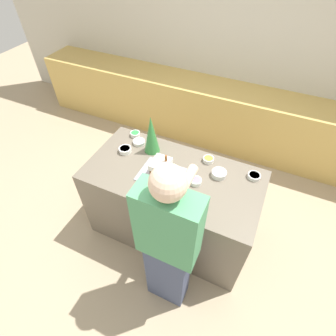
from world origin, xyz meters
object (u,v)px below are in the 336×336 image
Objects in this scene: baking_tray at (161,174)px; candy_bowl_center_rear at (196,181)px; candy_bowl_far_left at (208,159)px; person at (168,246)px; candy_bowl_behind_tray at (135,134)px; candy_bowl_near_tray_left at (125,150)px; candy_bowl_near_tray_right at (139,142)px; candy_bowl_front_corner at (219,174)px; decorative_tree at (151,135)px; candy_bowl_far_right at (254,176)px; gingerbread_house at (161,167)px.

baking_tray is 0.33m from candy_bowl_center_rear.
candy_bowl_far_left is 0.06× the size of person.
candy_bowl_behind_tray is at bearing 130.44° from person.
candy_bowl_near_tray_left reaches higher than candy_bowl_center_rear.
candy_bowl_near_tray_right is 0.18m from candy_bowl_near_tray_left.
candy_bowl_front_corner is 1.26× the size of candy_bowl_center_rear.
baking_tray is 2.89× the size of candy_bowl_front_corner.
candy_bowl_far_left reaches higher than candy_bowl_near_tray_right.
candy_bowl_behind_tray is at bearing 176.92° from candy_bowl_far_left.
candy_bowl_center_rear is 0.87× the size of candy_bowl_near_tray_left.
candy_bowl_far_left is at bearing 3.76° from candy_bowl_near_tray_right.
candy_bowl_far_right is (1.02, 0.06, -0.18)m from decorative_tree.
candy_bowl_far_right is 1.30m from candy_bowl_behind_tray.
candy_bowl_center_rear reaches higher than candy_bowl_near_tray_right.
candy_bowl_behind_tray is (-0.83, 0.36, 0.00)m from candy_bowl_center_rear.
baking_tray is at bearing -156.84° from candy_bowl_front_corner.
candy_bowl_behind_tray is 0.27m from candy_bowl_near_tray_left.
candy_bowl_front_corner is at bearing 23.15° from gingerbread_house.
person is at bearing -49.56° from candy_bowl_behind_tray.
person is (0.83, -0.74, -0.06)m from candy_bowl_near_tray_left.
baking_tray is at bearing -134.05° from candy_bowl_far_left.
candy_bowl_center_rear is (0.33, 0.04, -0.07)m from gingerbread_house.
baking_tray is 3.18× the size of candy_bowl_near_tray_right.
decorative_tree is 3.25× the size of candy_bowl_near_tray_left.
decorative_tree reaches higher than candy_bowl_behind_tray.
gingerbread_house is at bearing -15.90° from candy_bowl_near_tray_left.
candy_bowl_near_tray_right is at bearing 142.94° from gingerbread_house.
candy_bowl_center_rear is 1.05× the size of candy_bowl_behind_tray.
gingerbread_house is 2.02× the size of candy_bowl_center_rear.
decorative_tree reaches higher than candy_bowl_center_rear.
gingerbread_house is 0.65m from candy_bowl_behind_tray.
candy_bowl_front_corner is (0.49, 0.21, -0.06)m from gingerbread_house.
candy_bowl_near_tray_left is (-0.24, -0.13, -0.18)m from decorative_tree.
decorative_tree is at bearing -25.81° from candy_bowl_behind_tray.
candy_bowl_near_tray_right is 0.99× the size of candy_bowl_near_tray_left.
candy_bowl_near_tray_left is (-0.96, -0.08, -0.00)m from candy_bowl_front_corner.
gingerbread_house is at bearing 36.93° from baking_tray.
candy_bowl_behind_tray is 0.06× the size of person.
candy_bowl_near_tray_right is 0.14m from candy_bowl_behind_tray.
decorative_tree reaches higher than candy_bowl_far_left.
decorative_tree is 0.74m from candy_bowl_front_corner.
candy_bowl_near_tray_left is at bearing -82.19° from candy_bowl_behind_tray.
candy_bowl_far_left is 0.97m from person.
decorative_tree is at bearing -12.34° from candy_bowl_near_tray_right.
baking_tray is 0.64m from candy_bowl_behind_tray.
candy_bowl_behind_tray reaches higher than candy_bowl_near_tray_right.
candy_bowl_behind_tray is (-0.10, 0.09, 0.00)m from candy_bowl_near_tray_right.
baking_tray is 3.63× the size of candy_bowl_center_rear.
person reaches higher than decorative_tree.
person is (0.76, -0.92, -0.05)m from candy_bowl_near_tray_right.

